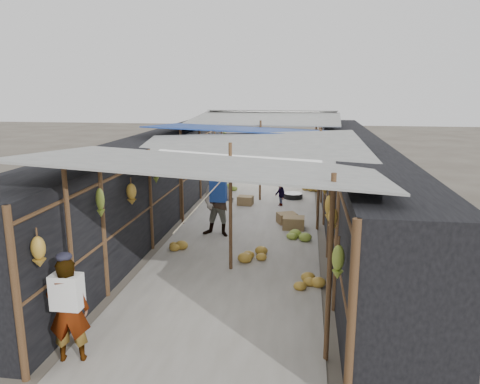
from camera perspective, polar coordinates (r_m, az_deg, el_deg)
The scene contains 14 objects.
ground at distance 7.04m, azimuth -5.23°, elevation -18.57°, with size 80.00×80.00×0.00m, color #6B6356.
aisle_slab at distance 12.95m, azimuth 1.34°, elevation -3.59°, with size 3.60×16.00×0.02m, color #9E998E.
stall_left at distance 13.26m, azimuth -10.31°, elevation 1.67°, with size 1.40×15.00×2.30m, color black.
stall_right at distance 12.66m, azimuth 13.60°, elevation 0.99°, with size 1.40×15.00×2.30m, color black.
crate_near at distance 12.29m, azimuth 6.55°, elevation -3.80°, with size 0.56×0.45×0.33m, color olive.
crate_mid at distance 12.78m, azimuth 5.73°, elevation -3.22°, with size 0.50×0.40×0.30m, color olive.
crate_back at distance 14.66m, azimuth 0.66°, elevation -1.07°, with size 0.47×0.38×0.30m, color olive.
black_basin at distance 15.64m, azimuth 6.48°, elevation -0.47°, with size 0.64×0.64×0.19m, color black.
vendor_elderly at distance 6.81m, azimuth -20.18°, elevation -13.38°, with size 0.54×0.36×1.49m, color silver.
shopper_blue at distance 11.51m, azimuth -2.66°, elevation -1.31°, with size 0.83×0.65×1.72m, color #2234AB.
vendor_seated at distance 14.54m, azimuth 4.89°, elevation -0.10°, with size 0.55×0.32×0.86m, color #4D4642.
market_canopy at distance 12.82m, azimuth 1.72°, elevation 7.19°, with size 5.62×15.20×2.77m.
hanging_bananas at distance 12.82m, azimuth 0.57°, elevation 3.71°, with size 3.95×13.86×0.76m.
floor_bananas at distance 11.71m, azimuth 1.59°, elevation -4.64°, with size 3.85×8.85×0.35m.
Camera 1 is at (1.44, -5.84, 3.66)m, focal length 35.00 mm.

